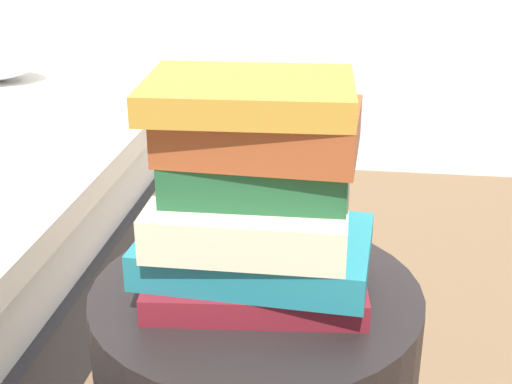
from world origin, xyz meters
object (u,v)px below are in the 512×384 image
(book_maroon, at_px, (255,275))
(book_ochre, at_px, (249,94))
(book_cream, at_px, (250,217))
(book_forest, at_px, (258,172))
(book_rust, at_px, (261,130))
(book_teal, at_px, (254,248))

(book_maroon, distance_m, book_ochre, 0.25)
(book_cream, height_order, book_forest, book_forest)
(book_forest, distance_m, book_ochre, 0.10)
(book_rust, distance_m, book_ochre, 0.05)
(book_cream, distance_m, book_rust, 0.11)
(book_ochre, bearing_deg, book_rust, 12.44)
(book_rust, height_order, book_ochre, book_ochre)
(book_maroon, relative_size, book_cream, 1.15)
(book_forest, bearing_deg, book_teal, -131.80)
(book_maroon, relative_size, book_teal, 0.96)
(book_teal, height_order, book_rust, book_rust)
(book_rust, bearing_deg, book_teal, -137.20)
(book_rust, bearing_deg, book_cream, -115.59)
(book_teal, relative_size, book_cream, 1.19)
(book_teal, bearing_deg, book_maroon, 88.94)
(book_maroon, height_order, book_cream, book_cream)
(book_cream, height_order, book_rust, book_rust)
(book_maroon, distance_m, book_teal, 0.04)
(book_cream, distance_m, book_forest, 0.06)
(book_maroon, distance_m, book_rust, 0.20)
(book_forest, height_order, book_rust, book_rust)
(book_teal, distance_m, book_cream, 0.05)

